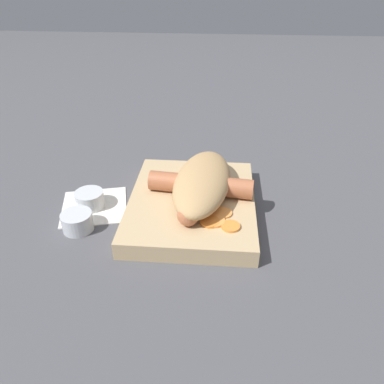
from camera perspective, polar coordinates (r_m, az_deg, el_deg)
The scene contains 8 objects.
ground_plane at distance 0.59m, azimuth 0.00°, elevation -2.98°, with size 3.00×3.00×0.00m, color #4C4C51.
food_tray at distance 0.58m, azimuth 0.00°, elevation -1.92°, with size 0.24×0.19×0.03m.
bread_roll at distance 0.57m, azimuth 1.59°, elevation 1.55°, with size 0.20×0.10×0.04m.
sausage at distance 0.58m, azimuth 1.32°, elevation 1.10°, with size 0.19×0.16×0.03m.
pickled_veggies at distance 0.53m, azimuth 3.84°, elevation -4.24°, with size 0.07×0.07×0.00m.
napkin at distance 0.62m, azimuth -14.56°, elevation -1.91°, with size 0.12×0.12×0.00m.
condiment_cup_near at distance 0.62m, azimuth -15.25°, elevation -1.17°, with size 0.05×0.05×0.03m.
condiment_cup_far at distance 0.57m, azimuth -17.06°, elevation -4.44°, with size 0.05×0.05×0.03m.
Camera 1 is at (0.48, 0.04, 0.35)m, focal length 35.00 mm.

